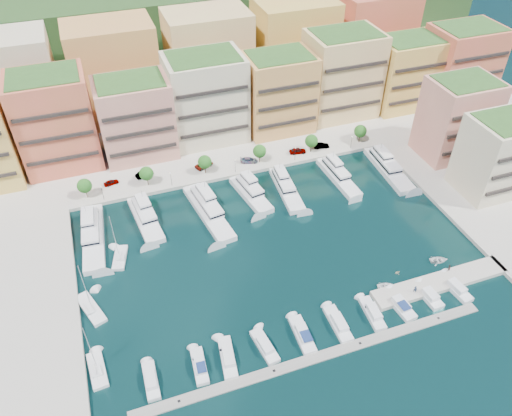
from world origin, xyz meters
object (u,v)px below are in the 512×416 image
(sailboat_2, at_px, (120,258))
(person_0, at_px, (415,289))
(yacht_5, at_px, (337,175))
(car_1, at_px, (144,174))
(yacht_0, at_px, (93,234))
(cruiser_5, at_px, (338,324))
(lamppost_2, at_px, (235,164))
(car_4, at_px, (298,151))
(car_0, at_px, (111,182))
(cruiser_0, at_px, (151,381))
(tree_5, at_px, (360,131))
(cruiser_2, at_px, (228,358))
(sailboat_0, at_px, (98,371))
(car_2, at_px, (204,165))
(car_3, at_px, (249,160))
(tree_3, at_px, (260,151))
(lamppost_0, at_px, (102,191))
(lamppost_4, at_px, (352,140))
(yacht_1, at_px, (145,217))
(car_5, at_px, (321,146))
(tree_2, at_px, (205,162))
(tender_2, at_px, (439,260))
(tender_1, at_px, (397,272))
(cruiser_9, at_px, (455,288))
(lamppost_1, at_px, (171,177))
(tree_0, at_px, (84,186))
(cruiser_4, at_px, (302,335))
(sailboat_1, at_px, (91,309))
(tree_4, at_px, (311,141))
(cruiser_6, at_px, (372,313))
(person_1, at_px, (449,268))
(tender_0, at_px, (386,286))
(cruiser_3, at_px, (265,346))
(lamppost_3, at_px, (295,152))
(yacht_4, at_px, (286,187))
(cruiser_8, at_px, (429,296))
(cruiser_1, at_px, (200,366))
(tree_1, at_px, (146,174))
(cruiser_7, at_px, (400,305))

(sailboat_2, bearing_deg, person_0, -28.80)
(yacht_5, relative_size, car_1, 3.87)
(yacht_0, distance_m, cruiser_5, 61.53)
(lamppost_2, relative_size, person_0, 2.25)
(car_4, bearing_deg, car_0, 96.33)
(cruiser_0, bearing_deg, tree_5, 38.16)
(cruiser_2, distance_m, sailboat_0, 24.24)
(car_2, height_order, car_3, car_2)
(tree_3, height_order, lamppost_0, tree_3)
(lamppost_4, distance_m, cruiser_0, 89.52)
(sailboat_0, height_order, car_0, sailboat_0)
(yacht_1, bearing_deg, car_5, 14.11)
(tree_2, distance_m, cruiser_0, 63.75)
(tree_3, height_order, tender_2, tree_3)
(yacht_1, distance_m, tender_1, 62.06)
(cruiser_9, bearing_deg, tender_2, 78.23)
(lamppost_1, bearing_deg, tree_5, 2.27)
(tree_0, bearing_deg, sailboat_0, -93.21)
(cruiser_4, xyz_separation_m, sailboat_1, (-38.83, 20.71, -0.26))
(tree_4, xyz_separation_m, cruiser_6, (-12.24, -58.09, -4.20))
(car_3, height_order, person_1, person_1)
(tender_0, bearing_deg, car_0, 56.74)
(cruiser_5, distance_m, person_1, 29.78)
(lamppost_0, bearing_deg, lamppost_4, 0.00)
(cruiser_3, bearing_deg, cruiser_4, -0.21)
(cruiser_2, relative_size, tender_2, 2.22)
(tree_3, xyz_separation_m, lamppost_1, (-26.00, -2.30, -0.92))
(cruiser_3, distance_m, cruiser_9, 43.89)
(tree_5, height_order, lamppost_3, tree_5)
(tree_0, height_order, cruiser_9, tree_0)
(sailboat_2, xyz_separation_m, tender_1, (57.87, -25.16, 0.03))
(tree_3, relative_size, car_3, 1.14)
(car_0, height_order, car_3, car_3)
(yacht_4, relative_size, yacht_5, 1.03)
(cruiser_8, bearing_deg, yacht_1, 139.37)
(tender_0, height_order, car_0, car_0)
(cruiser_1, distance_m, car_0, 62.20)
(lamppost_0, relative_size, sailboat_0, 0.32)
(tree_0, xyz_separation_m, tree_1, (16.00, 0.00, 0.00))
(yacht_5, height_order, cruiser_7, yacht_5)
(tree_4, xyz_separation_m, cruiser_1, (-48.84, -58.10, -4.17))
(tree_5, xyz_separation_m, cruiser_4, (-43.91, -58.12, -4.17))
(lamppost_0, distance_m, cruiser_9, 88.06)
(tree_4, bearing_deg, cruiser_9, -82.11)
(lamppost_2, height_order, car_3, lamppost_2)
(car_1, bearing_deg, cruiser_5, -172.30)
(tree_0, height_order, tree_3, same)
(car_1, bearing_deg, sailboat_1, 139.38)
(yacht_0, distance_m, cruiser_1, 45.63)
(lamppost_1, bearing_deg, tender_2, -42.47)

